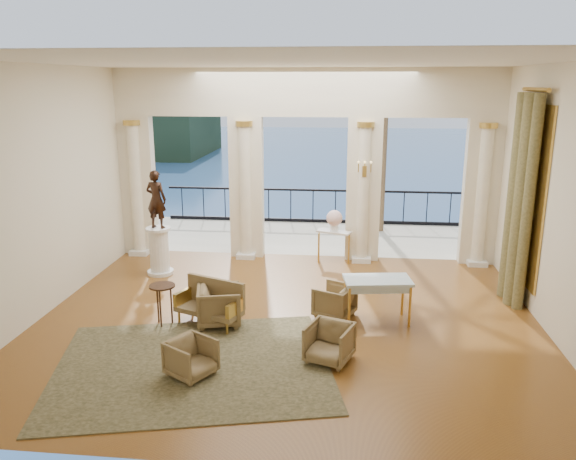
# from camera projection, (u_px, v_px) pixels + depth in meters

# --- Properties ---
(floor) EXTENTS (9.00, 9.00, 0.00)m
(floor) POSITION_uv_depth(u_px,v_px,m) (287.00, 321.00, 10.14)
(floor) COLOR #49270F
(floor) RESTS_ON ground
(room_walls) EXTENTS (9.00, 9.00, 9.00)m
(room_walls) POSITION_uv_depth(u_px,v_px,m) (279.00, 173.00, 8.33)
(room_walls) COLOR #F1E7CA
(room_walls) RESTS_ON ground
(arcade) EXTENTS (9.00, 0.56, 4.50)m
(arcade) POSITION_uv_depth(u_px,v_px,m) (305.00, 152.00, 13.15)
(arcade) COLOR #F9EFCA
(arcade) RESTS_ON ground
(terrace) EXTENTS (10.00, 3.60, 0.10)m
(terrace) POSITION_uv_depth(u_px,v_px,m) (309.00, 238.00, 15.73)
(terrace) COLOR #B6AF97
(terrace) RESTS_ON ground
(balustrade) EXTENTS (9.00, 0.06, 1.03)m
(balustrade) POSITION_uv_depth(u_px,v_px,m) (313.00, 209.00, 17.15)
(balustrade) COLOR black
(balustrade) RESTS_ON terrace
(palm_tree) EXTENTS (2.00, 2.00, 4.50)m
(palm_tree) POSITION_uv_depth(u_px,v_px,m) (386.00, 85.00, 15.23)
(palm_tree) COLOR #4C3823
(palm_tree) RESTS_ON terrace
(headland) EXTENTS (22.00, 18.00, 6.00)m
(headland) POSITION_uv_depth(u_px,v_px,m) (133.00, 133.00, 81.23)
(headland) COLOR black
(headland) RESTS_ON sea
(sea) EXTENTS (160.00, 160.00, 0.00)m
(sea) POSITION_uv_depth(u_px,v_px,m) (339.00, 166.00, 69.35)
(sea) COLOR #1E5194
(sea) RESTS_ON ground
(curtain) EXTENTS (0.33, 1.40, 4.09)m
(curtain) POSITION_uv_depth(u_px,v_px,m) (520.00, 200.00, 10.63)
(curtain) COLOR brown
(curtain) RESTS_ON ground
(window_frame) EXTENTS (0.04, 1.60, 3.40)m
(window_frame) POSITION_uv_depth(u_px,v_px,m) (531.00, 196.00, 10.59)
(window_frame) COLOR gold
(window_frame) RESTS_ON room_walls
(wall_sconce) EXTENTS (0.30, 0.11, 0.33)m
(wall_sconce) POSITION_uv_depth(u_px,v_px,m) (365.00, 170.00, 12.80)
(wall_sconce) COLOR gold
(wall_sconce) RESTS_ON arcade
(rug) EXTENTS (4.72, 4.04, 0.02)m
(rug) POSITION_uv_depth(u_px,v_px,m) (193.00, 365.00, 8.53)
(rug) COLOR #2A2D19
(rug) RESTS_ON ground
(armchair_a) EXTENTS (0.80, 0.81, 0.62)m
(armchair_a) POSITION_uv_depth(u_px,v_px,m) (191.00, 356.00, 8.19)
(armchair_a) COLOR #4D3F21
(armchair_a) RESTS_ON ground
(armchair_b) EXTENTS (0.82, 0.79, 0.66)m
(armchair_b) POSITION_uv_depth(u_px,v_px,m) (329.00, 341.00, 8.61)
(armchair_b) COLOR #4D3F21
(armchair_b) RESTS_ON ground
(armchair_c) EXTENTS (0.82, 0.84, 0.66)m
(armchair_c) POSITION_uv_depth(u_px,v_px,m) (334.00, 299.00, 10.26)
(armchair_c) COLOR #4D3F21
(armchair_c) RESTS_ON ground
(armchair_d) EXTENTS (0.84, 0.88, 0.77)m
(armchair_d) POSITION_uv_depth(u_px,v_px,m) (219.00, 304.00, 9.93)
(armchair_d) COLOR #4D3F21
(armchair_d) RESTS_ON ground
(settee) EXTENTS (1.31, 0.93, 0.80)m
(settee) POSITION_uv_depth(u_px,v_px,m) (211.00, 302.00, 9.96)
(settee) COLOR #4D3F21
(settee) RESTS_ON ground
(game_table) EXTENTS (1.26, 0.80, 0.81)m
(game_table) POSITION_uv_depth(u_px,v_px,m) (377.00, 283.00, 9.96)
(game_table) COLOR #A7C9D7
(game_table) RESTS_ON ground
(pedestal) EXTENTS (0.58, 0.58, 1.07)m
(pedestal) POSITION_uv_depth(u_px,v_px,m) (159.00, 252.00, 12.51)
(pedestal) COLOR silver
(pedestal) RESTS_ON ground
(statue) EXTENTS (0.52, 0.40, 1.28)m
(statue) POSITION_uv_depth(u_px,v_px,m) (156.00, 199.00, 12.20)
(statue) COLOR black
(statue) RESTS_ON pedestal
(console_table) EXTENTS (0.86, 0.58, 0.76)m
(console_table) POSITION_uv_depth(u_px,v_px,m) (334.00, 236.00, 13.32)
(console_table) COLOR silver
(console_table) RESTS_ON ground
(urn) EXTENTS (0.38, 0.38, 0.50)m
(urn) POSITION_uv_depth(u_px,v_px,m) (334.00, 219.00, 13.21)
(urn) COLOR white
(urn) RESTS_ON console_table
(side_table) EXTENTS (0.46, 0.46, 0.74)m
(side_table) POSITION_uv_depth(u_px,v_px,m) (162.00, 291.00, 9.85)
(side_table) COLOR black
(side_table) RESTS_ON ground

